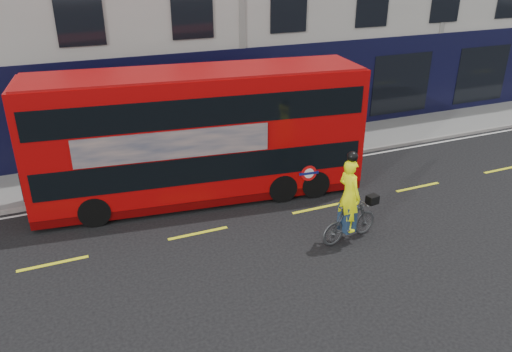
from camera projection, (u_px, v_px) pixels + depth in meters
ground at (343, 230)px, 14.78m from camera, size 120.00×120.00×0.00m
pavement at (257, 153)px, 20.21m from camera, size 60.00×3.00×0.12m
kerb at (272, 166)px, 18.95m from camera, size 60.00×0.12×0.13m
road_edge_line at (276, 171)px, 18.72m from camera, size 58.00×0.10×0.01m
lane_dashes at (318, 208)px, 16.04m from camera, size 58.00×0.12×0.01m
bus at (201, 135)px, 15.95m from camera, size 10.75×3.65×4.25m
cyclist at (350, 211)px, 13.91m from camera, size 1.99×0.86×2.74m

